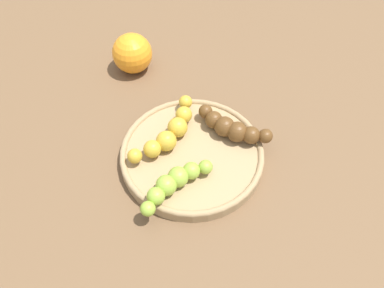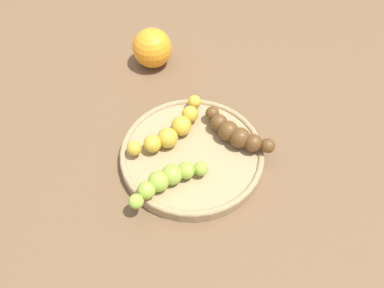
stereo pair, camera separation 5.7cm
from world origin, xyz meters
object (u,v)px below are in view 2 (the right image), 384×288
at_px(fruit_bowl, 192,154).
at_px(banana_green, 166,180).
at_px(banana_overripe, 235,133).
at_px(banana_spotted, 172,129).
at_px(orange_fruit, 152,48).

distance_m(fruit_bowl, banana_green, 0.08).
height_order(fruit_bowl, banana_overripe, banana_overripe).
height_order(banana_spotted, banana_green, banana_spotted).
xyz_separation_m(fruit_bowl, banana_overripe, (-0.05, 0.06, 0.02)).
relative_size(banana_green, banana_overripe, 0.84).
relative_size(banana_spotted, orange_fruit, 1.95).
height_order(banana_green, orange_fruit, orange_fruit).
distance_m(banana_spotted, orange_fruit, 0.21).
height_order(banana_overripe, orange_fruit, orange_fruit).
xyz_separation_m(fruit_bowl, orange_fruit, (-0.19, -0.15, 0.03)).
distance_m(fruit_bowl, orange_fruit, 0.25).
xyz_separation_m(banana_green, banana_overripe, (-0.12, 0.07, 0.00)).
bearing_deg(banana_spotted, banana_overripe, 38.34).
bearing_deg(fruit_bowl, banana_green, -10.26).
xyz_separation_m(banana_overripe, orange_fruit, (-0.15, -0.21, 0.00)).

